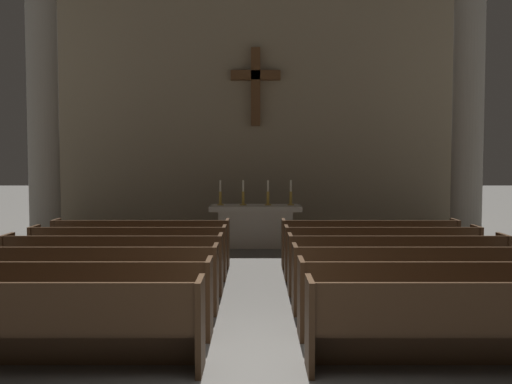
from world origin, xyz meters
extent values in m
plane|color=#66635E|center=(0.00, 0.00, 0.00)|extent=(80.00, 80.00, 0.00)
cube|color=#422B19|center=(-2.23, 0.00, 0.42)|extent=(3.31, 0.40, 0.05)
cube|color=#422B19|center=(-2.23, -0.23, 0.70)|extent=(3.31, 0.05, 0.50)
cube|color=#422B19|center=(-2.23, 0.18, 0.20)|extent=(3.31, 0.04, 0.40)
cube|color=#422B19|center=(-0.55, -0.02, 0.47)|extent=(0.06, 0.50, 0.95)
cube|color=#422B19|center=(-2.23, 1.13, 0.42)|extent=(3.31, 0.40, 0.05)
cube|color=#422B19|center=(-2.23, 0.91, 0.70)|extent=(3.31, 0.05, 0.50)
cube|color=#422B19|center=(-2.23, 1.31, 0.20)|extent=(3.31, 0.04, 0.40)
cube|color=#422B19|center=(-0.55, 1.11, 0.47)|extent=(0.06, 0.50, 0.95)
cube|color=#422B19|center=(-2.23, 2.26, 0.42)|extent=(3.31, 0.40, 0.05)
cube|color=#422B19|center=(-2.23, 2.04, 0.70)|extent=(3.31, 0.05, 0.50)
cube|color=#422B19|center=(-2.23, 2.44, 0.20)|extent=(3.31, 0.04, 0.40)
cube|color=#422B19|center=(-0.55, 2.24, 0.47)|extent=(0.06, 0.50, 0.95)
cube|color=#422B19|center=(-2.23, 3.39, 0.42)|extent=(3.31, 0.40, 0.05)
cube|color=#422B19|center=(-2.23, 3.17, 0.70)|extent=(3.31, 0.05, 0.50)
cube|color=#422B19|center=(-2.23, 3.57, 0.20)|extent=(3.31, 0.04, 0.40)
cube|color=#422B19|center=(-0.55, 3.37, 0.47)|extent=(0.06, 0.50, 0.95)
cube|color=#422B19|center=(-3.92, 3.37, 0.47)|extent=(0.06, 0.50, 0.95)
cube|color=#422B19|center=(-2.23, 4.52, 0.42)|extent=(3.31, 0.40, 0.05)
cube|color=#422B19|center=(-2.23, 4.30, 0.70)|extent=(3.31, 0.05, 0.50)
cube|color=#422B19|center=(-2.23, 4.70, 0.20)|extent=(3.31, 0.04, 0.40)
cube|color=#422B19|center=(-0.55, 4.50, 0.47)|extent=(0.06, 0.50, 0.95)
cube|color=#422B19|center=(-3.92, 4.50, 0.47)|extent=(0.06, 0.50, 0.95)
cube|color=#422B19|center=(-2.23, 5.65, 0.42)|extent=(3.31, 0.40, 0.05)
cube|color=#422B19|center=(-2.23, 5.43, 0.70)|extent=(3.31, 0.05, 0.50)
cube|color=#422B19|center=(-2.23, 5.83, 0.20)|extent=(3.31, 0.04, 0.40)
cube|color=#422B19|center=(-0.55, 5.63, 0.47)|extent=(0.06, 0.50, 0.95)
cube|color=#422B19|center=(-3.92, 5.63, 0.47)|extent=(0.06, 0.50, 0.95)
cube|color=#422B19|center=(2.23, 0.00, 0.42)|extent=(3.31, 0.40, 0.05)
cube|color=#422B19|center=(2.23, -0.23, 0.70)|extent=(3.31, 0.05, 0.50)
cube|color=#422B19|center=(2.23, 0.18, 0.20)|extent=(3.31, 0.04, 0.40)
cube|color=#422B19|center=(0.55, -0.02, 0.47)|extent=(0.06, 0.50, 0.95)
cube|color=#422B19|center=(2.23, 1.13, 0.42)|extent=(3.31, 0.40, 0.05)
cube|color=#422B19|center=(2.23, 0.91, 0.70)|extent=(3.31, 0.05, 0.50)
cube|color=#422B19|center=(2.23, 1.31, 0.20)|extent=(3.31, 0.04, 0.40)
cube|color=#422B19|center=(0.55, 1.11, 0.47)|extent=(0.06, 0.50, 0.95)
cube|color=#422B19|center=(2.23, 2.26, 0.42)|extent=(3.31, 0.40, 0.05)
cube|color=#422B19|center=(2.23, 2.04, 0.70)|extent=(3.31, 0.05, 0.50)
cube|color=#422B19|center=(2.23, 2.44, 0.20)|extent=(3.31, 0.04, 0.40)
cube|color=#422B19|center=(0.55, 2.24, 0.47)|extent=(0.06, 0.50, 0.95)
cube|color=#422B19|center=(2.23, 3.39, 0.42)|extent=(3.31, 0.40, 0.05)
cube|color=#422B19|center=(2.23, 3.17, 0.70)|extent=(3.31, 0.05, 0.50)
cube|color=#422B19|center=(2.23, 3.57, 0.20)|extent=(3.31, 0.04, 0.40)
cube|color=#422B19|center=(0.55, 3.37, 0.47)|extent=(0.06, 0.50, 0.95)
cube|color=#422B19|center=(3.92, 3.37, 0.47)|extent=(0.06, 0.50, 0.95)
cube|color=#422B19|center=(2.23, 4.52, 0.42)|extent=(3.31, 0.40, 0.05)
cube|color=#422B19|center=(2.23, 4.30, 0.70)|extent=(3.31, 0.05, 0.50)
cube|color=#422B19|center=(2.23, 4.70, 0.20)|extent=(3.31, 0.04, 0.40)
cube|color=#422B19|center=(0.55, 4.50, 0.47)|extent=(0.06, 0.50, 0.95)
cube|color=#422B19|center=(3.92, 4.50, 0.47)|extent=(0.06, 0.50, 0.95)
cube|color=#422B19|center=(2.23, 5.65, 0.42)|extent=(3.31, 0.40, 0.05)
cube|color=#422B19|center=(2.23, 5.43, 0.70)|extent=(3.31, 0.05, 0.50)
cube|color=#422B19|center=(2.23, 5.83, 0.20)|extent=(3.31, 0.04, 0.40)
cube|color=#422B19|center=(0.55, 5.63, 0.47)|extent=(0.06, 0.50, 0.95)
cube|color=#422B19|center=(3.92, 5.63, 0.47)|extent=(0.06, 0.50, 0.95)
cube|color=#9E998E|center=(-4.94, 7.91, 0.10)|extent=(0.99, 0.99, 0.20)
cylinder|color=#9E998E|center=(-4.94, 7.91, 3.28)|extent=(0.70, 0.70, 6.57)
cube|color=#9E998E|center=(4.94, 7.91, 0.10)|extent=(0.99, 0.99, 0.20)
cylinder|color=#9E998E|center=(4.94, 7.91, 3.28)|extent=(0.70, 0.70, 6.57)
cube|color=#BCB7AD|center=(0.00, 8.32, 0.44)|extent=(1.76, 0.72, 0.88)
cube|color=#BCB7AD|center=(0.00, 8.32, 0.94)|extent=(2.20, 0.90, 0.12)
cube|color=silver|center=(0.00, 8.32, 1.00)|extent=(2.09, 0.86, 0.01)
cylinder|color=#B79338|center=(-0.85, 8.32, 1.02)|extent=(0.16, 0.16, 0.02)
cylinder|color=#B79338|center=(-0.85, 8.32, 1.18)|extent=(0.07, 0.07, 0.33)
cylinder|color=silver|center=(-0.85, 8.32, 1.48)|extent=(0.04, 0.04, 0.27)
cylinder|color=#B79338|center=(-0.30, 8.32, 1.02)|extent=(0.16, 0.16, 0.02)
cylinder|color=#B79338|center=(-0.30, 8.32, 1.18)|extent=(0.07, 0.07, 0.33)
cylinder|color=silver|center=(-0.30, 8.32, 1.48)|extent=(0.04, 0.04, 0.27)
cylinder|color=#B79338|center=(0.30, 8.32, 1.02)|extent=(0.16, 0.16, 0.02)
cylinder|color=#B79338|center=(0.30, 8.32, 1.18)|extent=(0.07, 0.07, 0.33)
cylinder|color=silver|center=(0.30, 8.32, 1.48)|extent=(0.04, 0.04, 0.27)
cylinder|color=#B79338|center=(0.85, 8.32, 1.02)|extent=(0.16, 0.16, 0.02)
cylinder|color=#B79338|center=(0.85, 8.32, 1.18)|extent=(0.07, 0.07, 0.33)
cylinder|color=silver|center=(0.85, 8.32, 1.48)|extent=(0.04, 0.04, 0.27)
cube|color=gray|center=(0.00, 10.55, 3.70)|extent=(11.00, 0.25, 7.41)
cube|color=brown|center=(0.00, 10.29, 4.08)|extent=(0.25, 0.25, 2.10)
cube|color=brown|center=(0.00, 10.29, 4.39)|extent=(1.35, 0.25, 0.25)
camera|label=1|loc=(0.01, -5.82, 2.15)|focal=41.26mm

